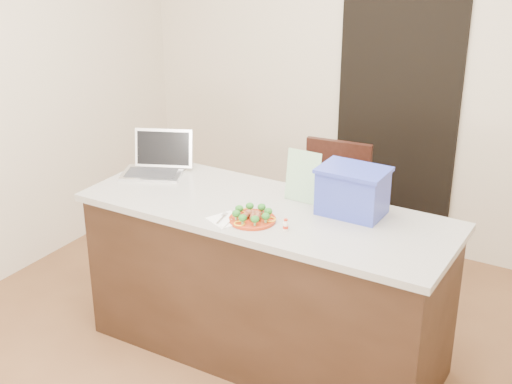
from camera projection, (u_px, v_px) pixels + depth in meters
The scene contains 16 objects.
ground at pixel (243, 373), 4.00m from camera, with size 4.00×4.00×0.00m, color brown.
room_shell at pixel (241, 92), 3.37m from camera, with size 4.00×4.00×4.00m.
doorway at pixel (396, 117), 5.14m from camera, with size 0.90×0.02×2.00m, color black.
island at pixel (265, 282), 4.02m from camera, with size 2.06×0.76×0.92m.
plate at pixel (252, 219), 3.69m from camera, with size 0.25×0.25×0.02m.
meatballs at pixel (253, 215), 3.68m from camera, with size 0.10×0.09×0.04m.
broccoli at pixel (252, 212), 3.67m from camera, with size 0.21×0.21×0.04m.
pepper_rings at pixel (252, 218), 3.68m from camera, with size 0.22×0.22×0.01m.
napkin at pixel (227, 220), 3.70m from camera, with size 0.16×0.16×0.01m, color silver.
fork at pixel (224, 217), 3.71m from camera, with size 0.04×0.14×0.00m.
knife at pixel (229, 221), 3.66m from camera, with size 0.04×0.22×0.01m.
yogurt_bottle at pixel (286, 226), 3.58m from camera, with size 0.03×0.03×0.06m.
laptop at pixel (158, 161), 4.32m from camera, with size 0.42×0.41×0.25m.
leaflet at pixel (303, 177), 3.88m from camera, with size 0.20×0.00×0.29m, color silver.
blue_box at pixel (353, 191), 3.73m from camera, with size 0.35×0.26×0.25m.
chair at pixel (330, 207), 4.72m from camera, with size 0.49×0.49×1.00m.
Camera 1 is at (1.73, -2.80, 2.48)m, focal length 50.00 mm.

